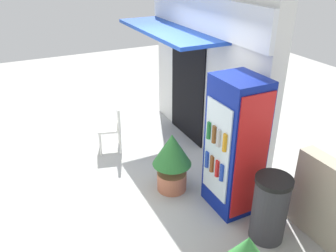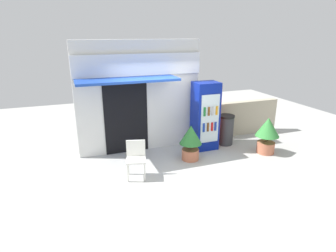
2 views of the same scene
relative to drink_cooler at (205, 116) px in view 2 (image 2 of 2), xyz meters
name	(u,v)px [view 2 (image 2 of 2)]	position (x,y,z in m)	size (l,w,h in m)	color
ground	(175,170)	(-1.31, -1.00, -0.97)	(16.00, 16.00, 0.00)	#B2B2AD
storefront_building	(138,95)	(-1.78, 0.59, 0.61)	(3.45, 1.13, 3.05)	silver
drink_cooler	(205,116)	(0.00, 0.00, 0.00)	(0.70, 0.62, 1.94)	navy
plastic_chair	(136,156)	(-2.28, -0.99, -0.46)	(0.53, 0.51, 0.87)	white
potted_plant_near_shop	(191,140)	(-0.71, -0.58, -0.41)	(0.59, 0.59, 0.95)	#BC6B4C
potted_plant_curbside	(267,132)	(1.46, -0.91, -0.36)	(0.65, 0.65, 1.02)	#BC6B4C
trash_bin	(226,130)	(0.74, 0.05, -0.51)	(0.45, 0.45, 0.91)	#38383D
stone_boundary_wall	(244,118)	(1.78, 0.65, -0.42)	(2.38, 0.22, 1.10)	#B7AD93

